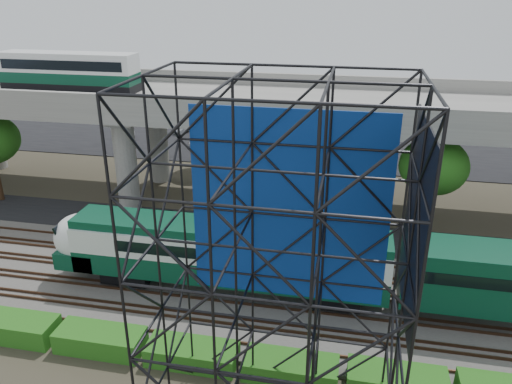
# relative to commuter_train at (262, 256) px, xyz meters

# --- Properties ---
(ground) EXTENTS (140.00, 140.00, 0.00)m
(ground) POSITION_rel_commuter_train_xyz_m (-3.39, -2.00, -2.88)
(ground) COLOR #474233
(ground) RESTS_ON ground
(ballast_bed) EXTENTS (90.00, 12.00, 0.20)m
(ballast_bed) POSITION_rel_commuter_train_xyz_m (-3.39, 0.00, -2.78)
(ballast_bed) COLOR slate
(ballast_bed) RESTS_ON ground
(service_road) EXTENTS (90.00, 5.00, 0.08)m
(service_road) POSITION_rel_commuter_train_xyz_m (-3.39, 8.50, -2.84)
(service_road) COLOR black
(service_road) RESTS_ON ground
(parking_lot) EXTENTS (90.00, 18.00, 0.08)m
(parking_lot) POSITION_rel_commuter_train_xyz_m (-3.39, 32.00, -2.84)
(parking_lot) COLOR black
(parking_lot) RESTS_ON ground
(harbor_water) EXTENTS (140.00, 40.00, 0.03)m
(harbor_water) POSITION_rel_commuter_train_xyz_m (-3.39, 54.00, -2.87)
(harbor_water) COLOR slate
(harbor_water) RESTS_ON ground
(rail_tracks) EXTENTS (90.00, 9.52, 0.16)m
(rail_tracks) POSITION_rel_commuter_train_xyz_m (-3.39, -0.00, -2.60)
(rail_tracks) COLOR #472D1E
(rail_tracks) RESTS_ON ballast_bed
(commuter_train) EXTENTS (29.30, 3.06, 4.30)m
(commuter_train) POSITION_rel_commuter_train_xyz_m (0.00, 0.00, 0.00)
(commuter_train) COLOR black
(commuter_train) RESTS_ON rail_tracks
(overpass) EXTENTS (80.00, 12.00, 12.40)m
(overpass) POSITION_rel_commuter_train_xyz_m (-4.57, 14.00, 5.33)
(overpass) COLOR #9E9B93
(overpass) RESTS_ON ground
(scaffold_tower) EXTENTS (9.36, 6.36, 15.00)m
(scaffold_tower) POSITION_rel_commuter_train_xyz_m (2.40, -9.98, 4.59)
(scaffold_tower) COLOR black
(scaffold_tower) RESTS_ON ground
(hedge_strip) EXTENTS (34.60, 1.80, 1.20)m
(hedge_strip) POSITION_rel_commuter_train_xyz_m (-2.38, -6.30, -2.32)
(hedge_strip) COLOR #1D6116
(hedge_strip) RESTS_ON ground
(trees) EXTENTS (40.94, 16.94, 7.69)m
(trees) POSITION_rel_commuter_train_xyz_m (-8.06, 14.17, 2.69)
(trees) COLOR #382314
(trees) RESTS_ON ground
(suv) EXTENTS (4.79, 2.23, 1.33)m
(suv) POSITION_rel_commuter_train_xyz_m (-8.83, 7.63, -2.14)
(suv) COLOR black
(suv) RESTS_ON service_road
(parked_cars) EXTENTS (37.62, 9.68, 1.29)m
(parked_cars) POSITION_rel_commuter_train_xyz_m (-4.15, 31.53, -2.19)
(parked_cars) COLOR silver
(parked_cars) RESTS_ON parking_lot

